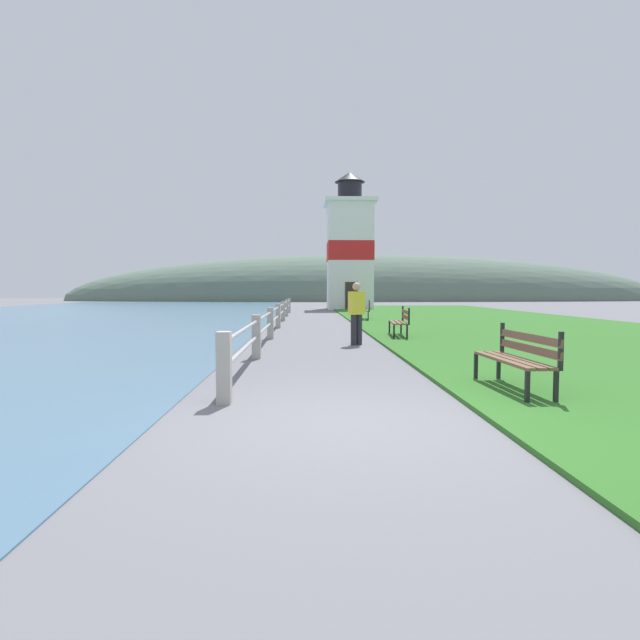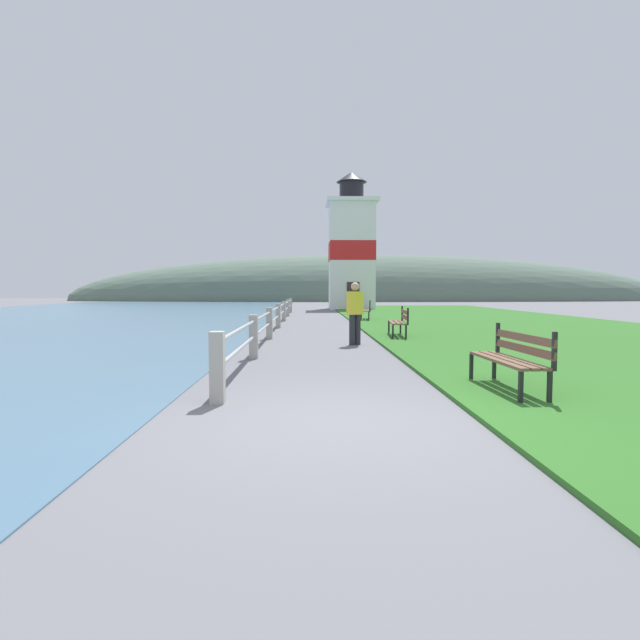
{
  "view_description": "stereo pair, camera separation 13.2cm",
  "coord_description": "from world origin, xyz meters",
  "px_view_note": "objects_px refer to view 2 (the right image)",
  "views": [
    {
      "loc": [
        -0.43,
        -5.35,
        1.46
      ],
      "look_at": [
        0.11,
        13.61,
        0.3
      ],
      "focal_mm": 28.0,
      "sensor_mm": 36.0,
      "label": 1
    },
    {
      "loc": [
        -0.3,
        -5.35,
        1.46
      ],
      "look_at": [
        0.11,
        13.61,
        0.3
      ],
      "focal_mm": 28.0,
      "sensor_mm": 36.0,
      "label": 2
    }
  ],
  "objects_px": {
    "park_bench_midway": "(400,320)",
    "person_strolling": "(355,311)",
    "lighthouse": "(351,249)",
    "park_bench_near": "(513,355)",
    "park_bench_far": "(367,309)"
  },
  "relations": [
    {
      "from": "park_bench_near",
      "to": "person_strolling",
      "type": "bearing_deg",
      "value": -77.29
    },
    {
      "from": "park_bench_far",
      "to": "person_strolling",
      "type": "relative_size",
      "value": 1.14
    },
    {
      "from": "park_bench_midway",
      "to": "lighthouse",
      "type": "bearing_deg",
      "value": -85.67
    },
    {
      "from": "park_bench_midway",
      "to": "person_strolling",
      "type": "xyz_separation_m",
      "value": [
        -1.54,
        -1.9,
        0.36
      ]
    },
    {
      "from": "park_bench_near",
      "to": "park_bench_midway",
      "type": "relative_size",
      "value": 0.95
    },
    {
      "from": "park_bench_far",
      "to": "person_strolling",
      "type": "height_order",
      "value": "person_strolling"
    },
    {
      "from": "park_bench_midway",
      "to": "person_strolling",
      "type": "relative_size",
      "value": 1.12
    },
    {
      "from": "park_bench_midway",
      "to": "park_bench_far",
      "type": "height_order",
      "value": "same"
    },
    {
      "from": "park_bench_near",
      "to": "park_bench_far",
      "type": "bearing_deg",
      "value": -91.83
    },
    {
      "from": "park_bench_midway",
      "to": "lighthouse",
      "type": "distance_m",
      "value": 22.67
    },
    {
      "from": "park_bench_far",
      "to": "park_bench_midway",
      "type": "bearing_deg",
      "value": 97.4
    },
    {
      "from": "person_strolling",
      "to": "park_bench_far",
      "type": "bearing_deg",
      "value": -37.09
    },
    {
      "from": "park_bench_near",
      "to": "park_bench_midway",
      "type": "bearing_deg",
      "value": -91.51
    },
    {
      "from": "lighthouse",
      "to": "person_strolling",
      "type": "relative_size",
      "value": 6.13
    },
    {
      "from": "person_strolling",
      "to": "park_bench_near",
      "type": "bearing_deg",
      "value": 166.32
    }
  ]
}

